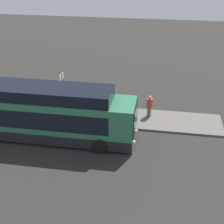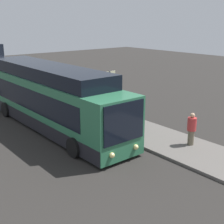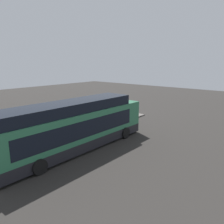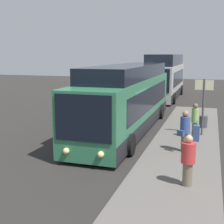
% 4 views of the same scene
% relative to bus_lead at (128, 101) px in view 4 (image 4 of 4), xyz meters
% --- Properties ---
extents(ground, '(80.00, 80.00, 0.00)m').
position_rel_bus_lead_xyz_m(ground, '(2.01, 0.16, -1.60)').
color(ground, '#2B2826').
extents(platform, '(20.00, 2.99, 0.13)m').
position_rel_bus_lead_xyz_m(platform, '(2.01, 3.26, -1.53)').
color(platform, '#605B56').
rests_on(platform, ground).
extents(bus_lead, '(12.34, 2.75, 3.54)m').
position_rel_bus_lead_xyz_m(bus_lead, '(0.00, 0.00, 0.00)').
color(bus_lead, '#2D704C').
rests_on(bus_lead, ground).
extents(bus_second, '(10.23, 2.89, 4.09)m').
position_rel_bus_lead_xyz_m(bus_second, '(-13.47, 0.00, 0.22)').
color(bus_second, '#B2ADA8').
rests_on(bus_second, ground).
extents(passenger_boarding, '(0.55, 0.55, 1.59)m').
position_rel_bus_lead_xyz_m(passenger_boarding, '(6.88, 3.73, -0.62)').
color(passenger_boarding, '#6B604C').
rests_on(passenger_boarding, platform).
extents(passenger_waiting, '(0.43, 0.43, 1.68)m').
position_rel_bus_lead_xyz_m(passenger_waiting, '(1.08, 3.61, -0.54)').
color(passenger_waiting, gray).
rests_on(passenger_waiting, platform).
extents(passenger_with_bags, '(0.66, 0.56, 1.72)m').
position_rel_bus_lead_xyz_m(passenger_with_bags, '(3.43, 3.33, -0.55)').
color(passenger_with_bags, '#6B604C').
rests_on(passenger_with_bags, platform).
extents(suitcase, '(0.40, 0.27, 0.97)m').
position_rel_bus_lead_xyz_m(suitcase, '(1.59, 3.73, -1.10)').
color(suitcase, '#334C7F').
rests_on(suitcase, platform).
extents(sign_post, '(0.10, 0.87, 2.79)m').
position_rel_bus_lead_xyz_m(sign_post, '(0.42, 3.94, 0.35)').
color(sign_post, '#4C4C51').
rests_on(sign_post, platform).
extents(trash_bin, '(0.44, 0.44, 0.65)m').
position_rel_bus_lead_xyz_m(trash_bin, '(-1.28, 3.95, -1.14)').
color(trash_bin, '#3F3F44').
rests_on(trash_bin, platform).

